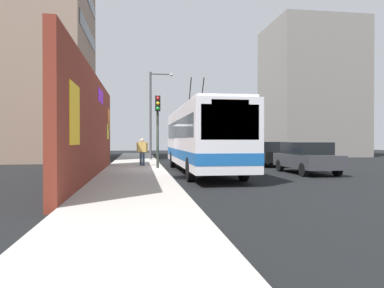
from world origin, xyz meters
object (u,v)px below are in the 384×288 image
parked_car_champagne (226,149)px  parked_car_black (268,153)px  city_bus (201,137)px  parked_car_dark_gray (306,157)px  street_lamp (153,109)px  traffic_light (158,119)px  parked_car_silver (243,151)px  pedestrian_midblock (142,150)px

parked_car_champagne → parked_car_black: bearing=180.0°
city_bus → parked_car_dark_gray: size_ratio=2.79×
parked_car_black → street_lamp: (6.41, 7.24, 3.34)m
city_bus → traffic_light: (1.54, 2.15, 0.99)m
street_lamp → parked_car_black: bearing=-131.5°
parked_car_silver → parked_car_dark_gray: bearing=180.0°
pedestrian_midblock → street_lamp: street_lamp is taller
parked_car_silver → traffic_light: 11.34m
parked_car_silver → pedestrian_midblock: 10.32m
city_bus → parked_car_dark_gray: 5.42m
pedestrian_midblock → traffic_light: (-2.10, -0.82, 1.73)m
city_bus → parked_car_champagne: (15.93, -5.20, -1.02)m
parked_car_champagne → traffic_light: traffic_light is taller
parked_car_black → pedestrian_midblock: size_ratio=2.57×
parked_car_dark_gray → parked_car_silver: (11.06, -0.00, 0.00)m
pedestrian_midblock → traffic_light: bearing=-158.6°
parked_car_dark_gray → pedestrian_midblock: size_ratio=2.61×
parked_car_dark_gray → parked_car_black: size_ratio=1.02×
city_bus → parked_car_black: bearing=-49.7°
parked_car_champagne → street_lamp: (-5.12, 7.24, 3.33)m
parked_car_silver → traffic_light: (-8.40, 7.35, 2.01)m
street_lamp → parked_car_champagne: bearing=-54.8°
parked_car_dark_gray → street_lamp: bearing=31.3°
parked_car_black → parked_car_silver: size_ratio=0.94×
parked_car_silver → street_lamp: street_lamp is taller
pedestrian_midblock → street_lamp: 7.85m
parked_car_black → parked_car_silver: (5.53, -0.00, 0.00)m
city_bus → traffic_light: city_bus is taller
pedestrian_midblock → parked_car_champagne: bearing=-33.6°
parked_car_dark_gray → parked_car_black: (5.53, -0.00, -0.00)m
parked_car_dark_gray → parked_car_silver: same height
parked_car_dark_gray → parked_car_champagne: 17.05m
traffic_light → street_lamp: (9.27, -0.11, 1.33)m
city_bus → street_lamp: size_ratio=1.71×
city_bus → parked_car_dark_gray: (-1.12, -5.20, -1.02)m
parked_car_dark_gray → parked_car_black: bearing=-0.0°
traffic_light → street_lamp: bearing=-0.7°
parked_car_champagne → traffic_light: size_ratio=1.14×
parked_car_dark_gray → parked_car_silver: 11.06m
city_bus → traffic_light: size_ratio=3.00×
parked_car_champagne → pedestrian_midblock: (-12.28, 8.17, 0.27)m
traffic_light → street_lamp: size_ratio=0.57×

